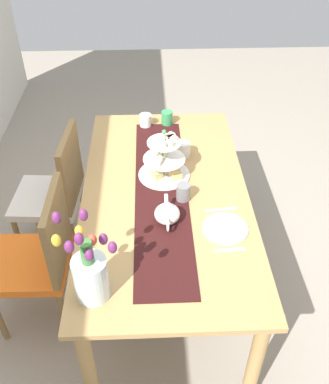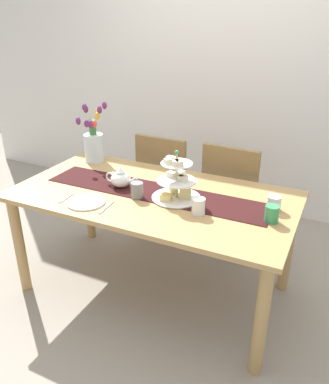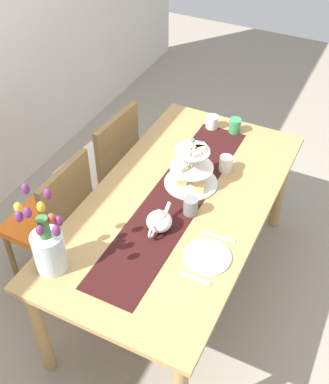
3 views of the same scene
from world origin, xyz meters
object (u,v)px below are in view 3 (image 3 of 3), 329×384
dinner_plate_left (207,257)px  chair_right (105,165)px  cream_jug (212,122)px  fork_left (195,279)px  dining_table (179,213)px  tulip_vase (48,246)px  teapot (159,221)px  mug_orange (235,126)px  knife_left (219,237)px  mug_white_text (226,164)px  tiered_cake_stand (192,169)px  mug_grey (191,206)px  chair_left (55,218)px

dinner_plate_left → chair_right: bearing=57.3°
cream_jug → fork_left: (-1.17, -0.39, -0.04)m
dining_table → tulip_vase: size_ratio=4.03×
teapot → mug_orange: (0.98, -0.04, -0.01)m
chair_right → fork_left: 1.27m
dining_table → mug_orange: bearing=-3.3°
chair_right → dinner_plate_left: chair_right is taller
knife_left → mug_white_text: bearing=17.5°
cream_jug → knife_left: 0.96m
fork_left → mug_white_text: bearing=11.3°
fork_left → cream_jug: bearing=18.7°
chair_right → teapot: chair_right is taller
tiered_cake_stand → tulip_vase: bearing=157.9°
mug_grey → cream_jug: bearing=14.3°
dining_table → mug_white_text: mug_white_text is taller
cream_jug → teapot: bearing=-173.8°
teapot → knife_left: (0.08, -0.29, -0.06)m
dining_table → tiered_cake_stand: tiered_cake_stand is taller
fork_left → mug_grey: (0.38, 0.20, 0.05)m
chair_left → tulip_vase: bearing=-141.7°
tulip_vase → mug_orange: size_ratio=4.59×
chair_left → fork_left: bearing=-102.4°
chair_right → teapot: size_ratio=3.82×
teapot → mug_grey: 0.20m
fork_left → knife_left: bearing=0.0°
teapot → fork_left: size_ratio=1.59×
teapot → mug_grey: size_ratio=2.51×
dining_table → teapot: teapot is taller
dining_table → chair_left: bearing=108.5°
tulip_vase → fork_left: 0.68m
mug_grey → mug_orange: bearing=3.7°
fork_left → tiered_cake_stand: bearing=25.6°
tulip_vase → mug_grey: bearing=-35.2°
dining_table → tulip_vase: tulip_vase is taller
knife_left → dining_table: bearing=61.8°
mug_orange → teapot: bearing=177.5°
mug_white_text → dinner_plate_left: bearing=-166.2°
chair_left → chair_right: size_ratio=1.00×
dining_table → tiered_cake_stand: 0.25m
chair_right → knife_left: size_ratio=5.35×
knife_left → mug_white_text: (0.51, 0.16, 0.04)m
teapot → fork_left: bearing=-125.9°
teapot → cream_jug: (0.96, 0.10, -0.02)m
tiered_cake_stand → mug_orange: tiered_cake_stand is taller
tiered_cake_stand → mug_orange: (0.58, -0.04, -0.05)m
tulip_vase → mug_white_text: bearing=-24.5°
knife_left → mug_orange: 0.93m
dining_table → fork_left: 0.54m
chair_left → knife_left: chair_left is taller
knife_left → mug_orange: mug_orange is taller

